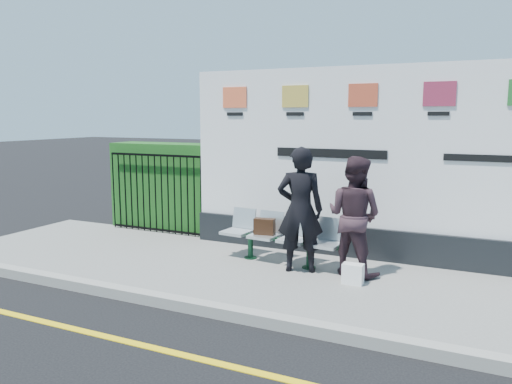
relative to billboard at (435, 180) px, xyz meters
The scene contains 10 objects.
pavement 1.98m from the billboard, 110.32° to the right, with size 14.00×3.00×0.12m, color slate.
kerb 3.19m from the billboard, 99.95° to the right, with size 14.00×0.18×0.14m, color gray.
billboard is the anchor object (origin of this frame).
hedge 5.11m from the billboard, behind, with size 2.35×0.70×1.70m, color #1C541A.
railing 5.10m from the billboard, behind, with size 2.05×0.06×1.54m, color black, non-canonical shape.
bench 2.55m from the billboard, 157.23° to the right, with size 1.95×0.52×0.42m, color silver, non-canonical shape.
woman_left 2.08m from the billboard, 146.51° to the right, with size 0.66×0.43×1.81m, color black.
woman_right 1.42m from the billboard, 136.22° to the right, with size 0.82×0.64×1.69m, color #322027.
handbag_brown 2.65m from the billboard, 159.96° to the right, with size 0.32×0.14×0.25m, color black.
carrier_bag_white 1.98m from the billboard, 122.22° to the right, with size 0.28×0.17×0.28m, color white.
Camera 1 is at (1.20, -3.90, 2.36)m, focal length 35.00 mm.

